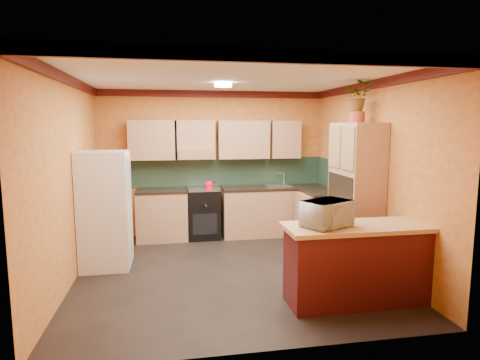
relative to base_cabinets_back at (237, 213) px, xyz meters
name	(u,v)px	position (x,y,z in m)	size (l,w,h in m)	color
room_shell	(228,124)	(-0.39, -1.52, 1.65)	(4.24, 4.24, 2.72)	black
base_cabinets_back	(237,213)	(0.00, 0.00, 0.00)	(3.65, 0.60, 0.88)	tan
countertop_back	(237,189)	(0.00, 0.00, 0.46)	(3.65, 0.62, 0.04)	black
stove	(204,213)	(-0.62, 0.00, 0.02)	(0.58, 0.58, 0.91)	black
kettle	(209,184)	(-0.53, -0.05, 0.56)	(0.17, 0.17, 0.18)	red
sink	(277,186)	(0.78, 0.00, 0.50)	(0.48, 0.40, 0.03)	silver
base_cabinets_right	(322,219)	(1.39, -0.72, 0.00)	(0.60, 0.80, 0.88)	tan
countertop_right	(323,193)	(1.39, -0.72, 0.46)	(0.62, 0.80, 0.04)	black
fridge	(105,210)	(-2.16, -1.31, 0.41)	(0.68, 0.66, 1.70)	white
pantry	(355,195)	(1.44, -1.86, 0.61)	(0.48, 0.90, 2.10)	tan
fern_pot	(357,117)	(1.44, -1.81, 1.74)	(0.22, 0.22, 0.16)	#AB4329
fern	(358,96)	(1.44, -1.81, 2.03)	(0.38, 0.33, 0.43)	tan
breakfast_bar	(364,265)	(0.99, -3.07, 0.00)	(1.80, 0.55, 0.88)	#521316
bar_top	(366,227)	(0.99, -3.07, 0.47)	(1.90, 0.65, 0.05)	tan
microwave	(327,213)	(0.51, -3.07, 0.64)	(0.54, 0.36, 0.30)	white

